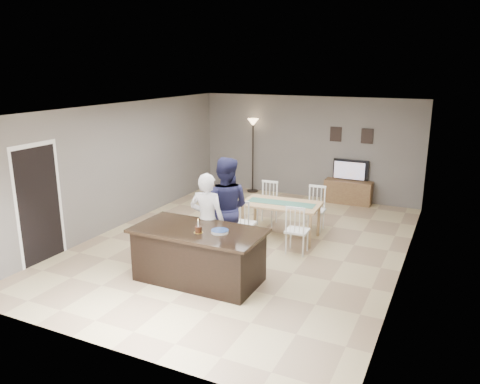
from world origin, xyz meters
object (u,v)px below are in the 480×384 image
at_px(tv_console, 348,192).
at_px(birthday_cake, 198,229).
at_px(television, 350,170).
at_px(plate_stack, 220,231).
at_px(woman, 207,221).
at_px(man, 225,208).
at_px(floor_lamp, 253,135).
at_px(dining_table, 281,209).
at_px(kitchen_island, 199,255).

bearing_deg(tv_console, birthday_cake, -101.08).
height_order(television, plate_stack, television).
bearing_deg(television, birthday_cake, 79.05).
height_order(woman, man, man).
distance_m(television, floor_lamp, 2.81).
bearing_deg(tv_console, woman, -104.98).
bearing_deg(plate_stack, man, 113.19).
xyz_separation_m(woman, birthday_cake, (0.23, -0.68, 0.10)).
bearing_deg(dining_table, kitchen_island, -104.47).
xyz_separation_m(plate_stack, floor_lamp, (-1.91, 5.58, 0.68)).
height_order(birthday_cake, dining_table, birthday_cake).
bearing_deg(plate_stack, birthday_cake, -155.34).
relative_size(dining_table, floor_lamp, 0.90).
bearing_deg(television, man, 74.66).
bearing_deg(man, television, -120.41).
xyz_separation_m(birthday_cake, dining_table, (0.42, 2.62, -0.34)).
bearing_deg(kitchen_island, plate_stack, 1.31).
height_order(television, dining_table, television).
height_order(plate_stack, dining_table, dining_table).
bearing_deg(television, dining_table, 77.55).
distance_m(kitchen_island, floor_lamp, 5.90).
bearing_deg(television, floor_lamp, 1.06).
relative_size(birthday_cake, plate_stack, 0.81).
xyz_separation_m(television, birthday_cake, (-1.12, -5.77, 0.09)).
bearing_deg(kitchen_island, tv_console, 77.84).
relative_size(tv_console, dining_table, 0.65).
relative_size(man, plate_stack, 6.74).
bearing_deg(woman, plate_stack, 126.59).
height_order(television, woman, woman).
xyz_separation_m(birthday_cake, plate_stack, (0.31, 0.14, -0.03)).
height_order(tv_console, birthday_cake, birthday_cake).
bearing_deg(man, tv_console, -120.64).
relative_size(kitchen_island, man, 1.13).
xyz_separation_m(man, birthday_cake, (0.14, -1.19, 0.00)).
xyz_separation_m(man, dining_table, (0.56, 1.43, -0.34)).
distance_m(birthday_cake, floor_lamp, 5.98).
bearing_deg(floor_lamp, tv_console, -0.42).
distance_m(kitchen_island, woman, 0.70).
distance_m(television, birthday_cake, 5.88).
bearing_deg(tv_console, plate_stack, -98.26).
xyz_separation_m(woman, man, (0.09, 0.51, 0.10)).
distance_m(woman, man, 0.52).
xyz_separation_m(man, floor_lamp, (-1.46, 4.53, 0.65)).
bearing_deg(kitchen_island, man, 93.05).
xyz_separation_m(television, floor_lamp, (-2.72, -0.05, 0.74)).
relative_size(kitchen_island, plate_stack, 7.61).
xyz_separation_m(kitchen_island, plate_stack, (0.39, 0.01, 0.47)).
bearing_deg(kitchen_island, woman, 104.57).
bearing_deg(plate_stack, tv_console, 81.74).
height_order(kitchen_island, tv_console, kitchen_island).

